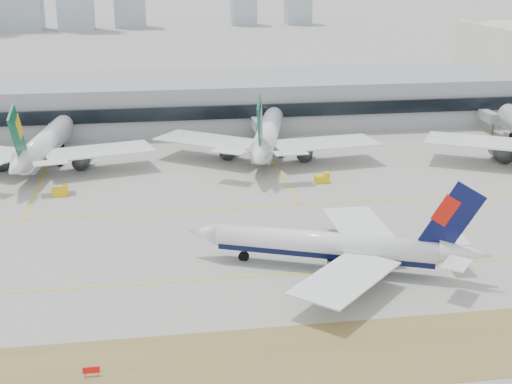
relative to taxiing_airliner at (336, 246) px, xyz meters
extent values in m
plane|color=gray|center=(-14.25, 4.36, -4.29)|extent=(3000.00, 3000.00, 0.00)
cube|color=brown|center=(-14.25, -27.64, -4.27)|extent=(360.00, 18.00, 0.06)
cube|color=yellow|center=(-14.25, -0.64, -4.26)|extent=(360.00, 0.45, 0.04)
cube|color=yellow|center=(-14.25, 34.36, -4.26)|extent=(360.00, 0.45, 0.04)
cylinder|color=white|center=(-1.80, 0.75, 0.33)|extent=(37.10, 18.62, 4.20)
cube|color=black|center=(-1.80, 0.75, -0.83)|extent=(36.15, 17.75, 1.89)
cone|color=white|center=(-22.25, 9.24, 0.33)|extent=(7.03, 6.13, 4.20)
cone|color=white|center=(19.89, -8.26, 0.86)|extent=(9.50, 7.16, 4.20)
cube|color=white|center=(7.25, 9.61, -0.30)|extent=(9.70, 20.81, 0.25)
cube|color=white|center=(20.51, -2.61, 1.17)|extent=(4.19, 6.16, 0.17)
cylinder|color=#3F4247|center=(3.76, 6.85, -2.61)|extent=(7.12, 5.37, 3.15)
cube|color=#3F4247|center=(3.76, 6.85, -1.35)|extent=(2.59, 1.31, 1.47)
cube|color=white|center=(-1.69, -11.91, -0.30)|extent=(21.30, 21.42, 0.25)
cube|color=white|center=(16.32, -12.69, 1.17)|extent=(6.66, 6.90, 0.17)
cylinder|color=#3F4247|center=(-2.20, -7.50, -2.61)|extent=(7.12, 5.37, 3.15)
cube|color=#3F4247|center=(-2.20, -7.50, -1.35)|extent=(2.59, 1.31, 1.47)
cube|color=#0A1043|center=(17.43, -7.24, 6.72)|extent=(9.73, 4.33, 13.16)
cube|color=red|center=(16.44, -6.83, 8.14)|extent=(4.51, 2.23, 5.64)
cylinder|color=#3F4247|center=(-15.28, 6.35, -3.03)|extent=(0.50, 0.50, 2.52)
cylinder|color=black|center=(-15.28, 6.35, -3.56)|extent=(2.03, 1.40, 1.89)
cylinder|color=#3F4247|center=(-1.86, -2.19, -3.03)|extent=(0.50, 0.50, 2.52)
cylinder|color=black|center=(-1.86, -2.19, -3.56)|extent=(2.03, 1.40, 1.89)
cylinder|color=#3F4247|center=(0.24, 2.86, -3.03)|extent=(0.50, 0.50, 2.52)
cylinder|color=black|center=(0.24, 2.86, -3.56)|extent=(2.03, 1.40, 1.89)
cylinder|color=white|center=(-57.65, 76.50, 1.82)|extent=(10.92, 42.35, 5.55)
cube|color=slate|center=(-57.65, 76.50, 0.29)|extent=(9.99, 41.41, 2.50)
cone|color=white|center=(-54.53, 100.50, 1.82)|extent=(6.34, 7.08, 5.55)
cone|color=white|center=(-60.96, 51.05, 2.51)|extent=(6.71, 9.97, 5.55)
cube|color=white|center=(-43.57, 68.45, 0.98)|extent=(28.88, 18.54, 0.33)
cube|color=white|center=(-53.57, 51.86, 2.93)|extent=(8.39, 5.44, 0.22)
cylinder|color=#3F4247|center=(-48.17, 71.85, -2.07)|extent=(5.03, 7.48, 4.17)
cube|color=#3F4247|center=(-48.17, 71.85, -0.40)|extent=(0.79, 2.95, 1.94)
cylinder|color=#3F4247|center=(-68.00, 74.43, -2.07)|extent=(5.03, 7.48, 4.17)
cube|color=#3F4247|center=(-68.00, 74.43, -0.40)|extent=(0.79, 2.95, 1.94)
cube|color=#0B5031|center=(-60.58, 53.94, 9.11)|extent=(1.99, 11.58, 14.90)
cube|color=gold|center=(-60.43, 55.10, 10.73)|extent=(1.28, 5.27, 6.37)
cylinder|color=#3F4247|center=(-55.59, 92.32, -2.63)|extent=(0.67, 0.67, 3.33)
cylinder|color=black|center=(-55.59, 92.32, -3.32)|extent=(1.29, 2.60, 2.50)
cylinder|color=#3F4247|center=(-61.38, 75.81, -2.63)|extent=(0.67, 0.67, 3.33)
cylinder|color=black|center=(-61.38, 75.81, -3.32)|extent=(1.29, 2.60, 2.50)
cylinder|color=#3F4247|center=(-54.22, 74.88, -2.63)|extent=(0.67, 0.67, 3.33)
cylinder|color=black|center=(-54.22, 74.88, -3.32)|extent=(1.29, 2.60, 2.50)
cylinder|color=white|center=(1.34, 76.57, 2.04)|extent=(16.48, 43.55, 5.75)
cube|color=slate|center=(1.34, 76.57, 0.45)|extent=(15.42, 42.49, 2.59)
cone|color=white|center=(7.63, 100.84, 2.04)|extent=(7.24, 7.88, 5.75)
cone|color=white|center=(-5.33, 50.84, 2.76)|extent=(7.99, 10.80, 5.75)
cube|color=white|center=(14.78, 66.49, 1.17)|extent=(29.03, 16.14, 0.35)
cube|color=white|center=(2.37, 50.72, 3.19)|extent=(8.30, 4.71, 0.23)
cylinder|color=#3F4247|center=(10.48, 70.58, -1.99)|extent=(6.00, 8.10, 4.32)
cube|color=#3F4247|center=(10.48, 70.58, -0.26)|extent=(1.18, 3.03, 2.01)
cube|color=white|center=(-15.30, 74.29, 1.17)|extent=(29.73, 26.61, 0.35)
cube|color=white|center=(-12.11, 54.47, 3.19)|extent=(9.07, 7.90, 0.23)
cylinder|color=#3F4247|center=(-9.57, 75.77, -1.99)|extent=(6.00, 8.10, 4.32)
cube|color=#3F4247|center=(-9.57, 75.77, -0.26)|extent=(1.18, 3.03, 2.01)
cube|color=#12523C|center=(-4.57, 53.76, 9.59)|extent=(3.52, 11.78, 15.43)
cube|color=silver|center=(-4.27, 54.93, 11.27)|extent=(1.97, 5.41, 6.60)
cylinder|color=#3F4247|center=(5.48, 92.57, -2.57)|extent=(0.69, 0.69, 3.45)
cylinder|color=black|center=(5.48, 92.57, -3.29)|extent=(1.62, 2.76, 2.59)
cylinder|color=#3F4247|center=(-2.58, 76.34, -2.57)|extent=(0.69, 0.69, 3.45)
cylinder|color=black|center=(-2.58, 76.34, -3.29)|extent=(1.62, 2.76, 2.59)
cylinder|color=#3F4247|center=(4.66, 74.46, -2.57)|extent=(0.69, 0.69, 3.45)
cylinder|color=black|center=(4.66, 74.46, -3.29)|extent=(1.62, 2.76, 2.59)
cone|color=white|center=(77.51, 90.61, 2.60)|extent=(7.17, 8.01, 6.27)
cube|color=white|center=(56.18, 58.91, 1.66)|extent=(32.96, 26.86, 0.38)
cylinder|color=#3F4247|center=(62.18, 61.26, -1.79)|extent=(5.71, 8.45, 4.70)
cube|color=#3F4247|center=(62.18, 61.26, 0.09)|extent=(0.90, 3.32, 2.19)
cube|color=gray|center=(-14.25, 119.36, 3.21)|extent=(280.00, 42.00, 15.00)
cube|color=black|center=(-14.25, 97.86, 3.66)|extent=(280.00, 1.20, 4.00)
cube|color=silver|center=(95.75, 139.36, 9.81)|extent=(2.00, 57.00, 27.90)
cube|color=red|center=(-40.13, -27.64, -3.39)|extent=(2.20, 0.15, 0.90)
cylinder|color=orange|center=(-40.93, -27.64, -4.04)|extent=(0.10, 0.10, 0.50)
cylinder|color=orange|center=(-39.33, -27.64, -4.04)|extent=(0.10, 0.10, 0.50)
cube|color=yellow|center=(9.92, 49.58, -3.39)|extent=(3.50, 2.00, 1.80)
cube|color=yellow|center=(11.12, 49.58, -2.19)|extent=(1.20, 1.80, 1.00)
cylinder|color=black|center=(8.72, 48.78, -3.94)|extent=(0.70, 0.30, 0.70)
cylinder|color=black|center=(8.72, 50.38, -3.94)|extent=(0.70, 0.30, 0.70)
cylinder|color=black|center=(11.12, 48.78, -3.94)|extent=(0.70, 0.30, 0.70)
cylinder|color=black|center=(11.12, 50.38, -3.94)|extent=(0.70, 0.30, 0.70)
cube|color=yellow|center=(-51.78, 49.14, -3.39)|extent=(3.50, 2.00, 1.80)
cube|color=yellow|center=(-50.58, 49.14, -2.19)|extent=(1.20, 1.80, 1.00)
cylinder|color=black|center=(-52.98, 48.34, -3.94)|extent=(0.70, 0.30, 0.70)
cylinder|color=black|center=(-52.98, 49.94, -3.94)|extent=(0.70, 0.30, 0.70)
cylinder|color=black|center=(-50.58, 48.34, -3.94)|extent=(0.70, 0.30, 0.70)
cylinder|color=black|center=(-50.58, 49.94, -3.94)|extent=(0.70, 0.30, 0.70)
camera|label=1|loc=(-31.57, -110.61, 47.56)|focal=50.00mm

